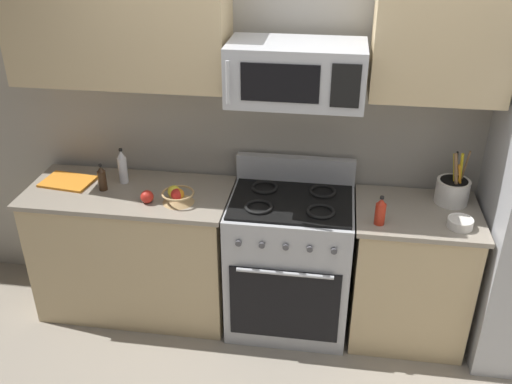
# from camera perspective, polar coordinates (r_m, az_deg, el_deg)

# --- Properties ---
(wall_back) EXTENTS (8.00, 0.10, 2.60)m
(wall_back) POSITION_cam_1_polar(r_m,az_deg,el_deg) (3.60, 4.32, 7.24)
(wall_back) COLOR #9E998E
(wall_back) RESTS_ON ground
(counter_left) EXTENTS (1.30, 0.60, 0.91)m
(counter_left) POSITION_cam_1_polar(r_m,az_deg,el_deg) (3.88, -12.14, -5.78)
(counter_left) COLOR tan
(counter_left) RESTS_ON ground
(range_oven) EXTENTS (0.76, 0.64, 1.09)m
(range_oven) POSITION_cam_1_polar(r_m,az_deg,el_deg) (3.67, 3.39, -6.98)
(range_oven) COLOR #B2B5BA
(range_oven) RESTS_ON ground
(counter_right) EXTENTS (0.73, 0.60, 0.91)m
(counter_right) POSITION_cam_1_polar(r_m,az_deg,el_deg) (3.71, 15.22, -7.97)
(counter_right) COLOR tan
(counter_right) RESTS_ON ground
(microwave) EXTENTS (0.75, 0.44, 0.33)m
(microwave) POSITION_cam_1_polar(r_m,az_deg,el_deg) (3.15, 4.08, 11.94)
(microwave) COLOR #B2B5BA
(upper_cabinets_left) EXTENTS (1.29, 0.34, 0.66)m
(upper_cabinets_left) POSITION_cam_1_polar(r_m,az_deg,el_deg) (3.45, -13.84, 15.89)
(upper_cabinets_left) COLOR tan
(upper_cabinets_right) EXTENTS (0.72, 0.34, 0.66)m
(upper_cabinets_right) POSITION_cam_1_polar(r_m,az_deg,el_deg) (3.26, 18.32, 14.59)
(upper_cabinets_right) COLOR tan
(utensil_crock) EXTENTS (0.20, 0.20, 0.34)m
(utensil_crock) POSITION_cam_1_polar(r_m,az_deg,el_deg) (3.59, 19.25, 0.18)
(utensil_crock) COLOR white
(utensil_crock) RESTS_ON counter_right
(fruit_basket) EXTENTS (0.20, 0.20, 0.10)m
(fruit_basket) POSITION_cam_1_polar(r_m,az_deg,el_deg) (3.44, -7.93, -0.38)
(fruit_basket) COLOR tan
(fruit_basket) RESTS_ON counter_left
(apple_loose) EXTENTS (0.08, 0.08, 0.08)m
(apple_loose) POSITION_cam_1_polar(r_m,az_deg,el_deg) (3.47, -10.96, -0.47)
(apple_loose) COLOR red
(apple_loose) RESTS_ON counter_left
(cutting_board) EXTENTS (0.34, 0.26, 0.02)m
(cutting_board) POSITION_cam_1_polar(r_m,az_deg,el_deg) (3.85, -18.49, 1.01)
(cutting_board) COLOR orange
(cutting_board) RESTS_ON counter_left
(bottle_vinegar) EXTENTS (0.06, 0.06, 0.24)m
(bottle_vinegar) POSITION_cam_1_polar(r_m,az_deg,el_deg) (3.71, -13.33, 2.46)
(bottle_vinegar) COLOR silver
(bottle_vinegar) RESTS_ON counter_left
(bottle_hot_sauce) EXTENTS (0.06, 0.06, 0.18)m
(bottle_hot_sauce) POSITION_cam_1_polar(r_m,az_deg,el_deg) (3.25, 12.46, -1.94)
(bottle_hot_sauce) COLOR red
(bottle_hot_sauce) RESTS_ON counter_right
(bottle_soy) EXTENTS (0.05, 0.05, 0.18)m
(bottle_soy) POSITION_cam_1_polar(r_m,az_deg,el_deg) (3.66, -15.30, 1.35)
(bottle_soy) COLOR #382314
(bottle_soy) RESTS_ON counter_left
(prep_bowl) EXTENTS (0.15, 0.15, 0.05)m
(prep_bowl) POSITION_cam_1_polar(r_m,az_deg,el_deg) (3.37, 19.95, -2.92)
(prep_bowl) COLOR white
(prep_bowl) RESTS_ON counter_right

